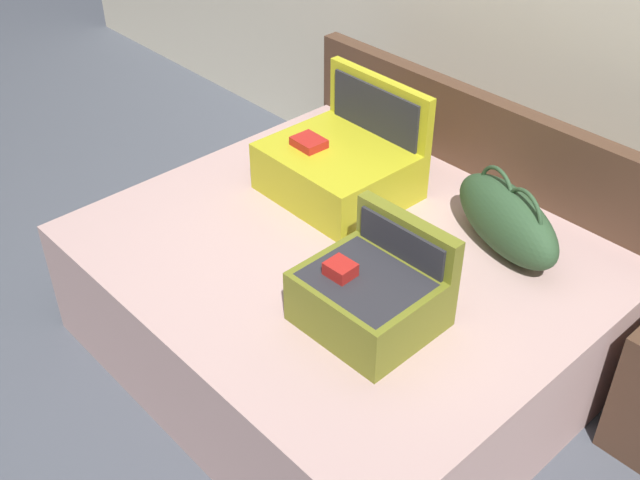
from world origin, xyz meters
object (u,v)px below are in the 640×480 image
at_px(bed, 342,302).
at_px(duffel_bag, 507,219).
at_px(hard_case_large, 341,165).
at_px(hard_case_medium, 371,293).

xyz_separation_m(bed, duffel_bag, (0.41, 0.45, 0.40)).
relative_size(bed, hard_case_large, 3.29).
relative_size(bed, hard_case_medium, 4.39).
bearing_deg(hard_case_large, bed, -41.72).
distance_m(bed, hard_case_large, 0.57).
distance_m(hard_case_large, hard_case_medium, 0.82).
height_order(bed, hard_case_medium, hard_case_medium).
bearing_deg(hard_case_large, hard_case_medium, -36.02).
xyz_separation_m(bed, hard_case_medium, (0.36, -0.22, 0.39)).
relative_size(bed, duffel_bag, 3.12).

